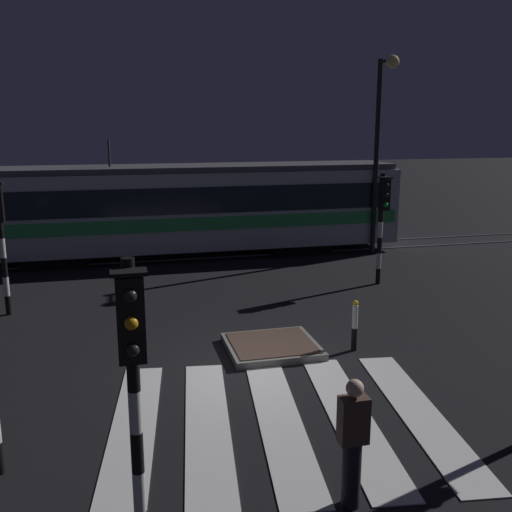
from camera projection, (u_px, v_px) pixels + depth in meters
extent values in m
plane|color=black|center=(249.00, 367.00, 11.49)|extent=(120.00, 120.00, 0.00)
cube|color=#59595E|center=(187.00, 259.00, 20.54)|extent=(80.00, 0.12, 0.03)
cube|color=#59595E|center=(182.00, 251.00, 21.90)|extent=(80.00, 0.12, 0.03)
cube|color=silver|center=(133.00, 429.00, 9.17)|extent=(1.29, 4.65, 0.02)
cube|color=silver|center=(208.00, 425.00, 9.29)|extent=(1.29, 4.65, 0.02)
cube|color=silver|center=(280.00, 420.00, 9.42)|extent=(1.29, 4.65, 0.02)
cube|color=silver|center=(350.00, 416.00, 9.55)|extent=(1.29, 4.65, 0.02)
cube|color=silver|center=(419.00, 413.00, 9.68)|extent=(1.29, 4.65, 0.02)
cube|color=slate|center=(272.00, 347.00, 12.33)|extent=(1.89, 1.74, 0.16)
cube|color=#4C382D|center=(272.00, 343.00, 12.31)|extent=(1.70, 1.57, 0.02)
cylinder|color=black|center=(378.00, 276.00, 17.41)|extent=(0.14, 0.14, 0.47)
cylinder|color=white|center=(379.00, 261.00, 17.30)|extent=(0.14, 0.14, 0.47)
cylinder|color=black|center=(379.00, 245.00, 17.20)|extent=(0.14, 0.14, 0.47)
cylinder|color=white|center=(380.00, 230.00, 17.09)|extent=(0.14, 0.14, 0.47)
cylinder|color=black|center=(381.00, 214.00, 16.98)|extent=(0.14, 0.14, 0.47)
cylinder|color=white|center=(382.00, 198.00, 16.88)|extent=(0.14, 0.14, 0.47)
cylinder|color=black|center=(383.00, 181.00, 16.77)|extent=(0.14, 0.14, 0.47)
cube|color=black|center=(385.00, 195.00, 16.69)|extent=(0.28, 0.20, 0.90)
sphere|color=black|center=(387.00, 185.00, 16.53)|extent=(0.14, 0.14, 0.14)
sphere|color=black|center=(386.00, 195.00, 16.59)|extent=(0.14, 0.14, 0.14)
sphere|color=green|center=(386.00, 205.00, 16.65)|extent=(0.14, 0.14, 0.14)
cube|color=black|center=(385.00, 178.00, 16.58)|extent=(0.36, 0.24, 0.04)
cylinder|color=white|center=(139.00, 491.00, 6.45)|extent=(0.14, 0.14, 0.48)
cylinder|color=black|center=(137.00, 452.00, 6.35)|extent=(0.14, 0.14, 0.48)
cylinder|color=white|center=(135.00, 412.00, 6.24)|extent=(0.14, 0.14, 0.48)
cylinder|color=black|center=(133.00, 370.00, 6.13)|extent=(0.14, 0.14, 0.48)
cylinder|color=white|center=(131.00, 326.00, 6.02)|extent=(0.14, 0.14, 0.48)
cylinder|color=black|center=(129.00, 281.00, 5.91)|extent=(0.14, 0.14, 0.48)
cube|color=black|center=(131.00, 320.00, 5.83)|extent=(0.28, 0.20, 0.90)
sphere|color=black|center=(130.00, 296.00, 5.66)|extent=(0.14, 0.14, 0.14)
sphere|color=orange|center=(131.00, 323.00, 5.73)|extent=(0.14, 0.14, 0.14)
sphere|color=black|center=(133.00, 350.00, 5.79)|extent=(0.14, 0.14, 0.14)
cube|color=black|center=(128.00, 272.00, 5.72)|extent=(0.36, 0.24, 0.04)
cylinder|color=black|center=(8.00, 305.00, 14.60)|extent=(0.14, 0.14, 0.49)
cylinder|color=white|center=(6.00, 286.00, 14.49)|extent=(0.14, 0.14, 0.49)
cylinder|color=black|center=(4.00, 267.00, 14.38)|extent=(0.14, 0.14, 0.49)
cylinder|color=white|center=(3.00, 248.00, 14.27)|extent=(0.14, 0.14, 0.49)
cylinder|color=black|center=(1.00, 228.00, 14.16)|extent=(0.14, 0.14, 0.49)
cylinder|color=black|center=(376.00, 160.00, 20.73)|extent=(0.18, 0.18, 6.86)
cylinder|color=black|center=(387.00, 61.00, 19.56)|extent=(0.10, 0.90, 0.10)
sphere|color=#F9E08C|center=(393.00, 62.00, 19.15)|extent=(0.44, 0.44, 0.44)
cube|color=#B2BCC1|center=(181.00, 209.00, 20.82)|extent=(15.86, 2.50, 2.70)
cube|color=green|center=(185.00, 225.00, 19.70)|extent=(15.54, 0.04, 0.44)
cube|color=green|center=(177.00, 213.00, 22.10)|extent=(15.54, 0.04, 0.44)
cube|color=black|center=(185.00, 201.00, 19.52)|extent=(15.06, 0.03, 0.90)
cube|color=#4C4C51|center=(179.00, 168.00, 20.50)|extent=(15.54, 2.30, 0.20)
cylinder|color=#262628|center=(109.00, 155.00, 19.83)|extent=(0.08, 0.08, 1.00)
cube|color=black|center=(296.00, 245.00, 22.18)|extent=(2.20, 2.00, 0.35)
cube|color=black|center=(56.00, 257.00, 20.14)|extent=(2.20, 2.00, 0.35)
sphere|color=#F9F2CC|center=(384.00, 212.00, 22.78)|extent=(0.24, 0.24, 0.24)
cylinder|color=black|center=(351.00, 474.00, 7.26)|extent=(0.24, 0.24, 0.88)
cube|color=#4C382D|center=(354.00, 420.00, 7.09)|extent=(0.36, 0.22, 0.60)
sphere|color=beige|center=(355.00, 388.00, 7.00)|extent=(0.22, 0.22, 0.22)
cylinder|color=black|center=(354.00, 339.00, 12.30)|extent=(0.12, 0.12, 0.50)
cylinder|color=white|center=(355.00, 317.00, 12.18)|extent=(0.12, 0.12, 0.50)
sphere|color=yellow|center=(356.00, 303.00, 12.12)|extent=(0.12, 0.12, 0.12)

